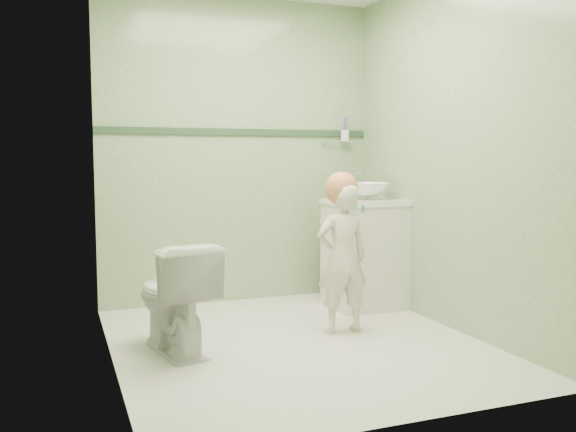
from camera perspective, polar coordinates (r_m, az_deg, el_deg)
name	(u,v)px	position (r m, az deg, el deg)	size (l,w,h in m)	color
ground	(297,343)	(3.90, 0.80, -11.69)	(2.50, 2.50, 0.00)	beige
room_shell	(297,149)	(3.73, 0.83, 6.24)	(2.50, 2.54, 2.40)	#80A172
trim_stripe	(239,132)	(4.90, -4.58, 7.78)	(2.20, 0.02, 0.05)	#2A432C
vanity	(364,255)	(4.77, 7.10, -3.62)	(0.52, 0.50, 0.80)	silver
counter	(365,202)	(4.73, 7.16, 1.29)	(0.54, 0.52, 0.04)	white
basin	(365,191)	(4.72, 7.17, 2.31)	(0.37, 0.37, 0.13)	white
faucet	(354,180)	(4.88, 6.16, 3.36)	(0.03, 0.13, 0.18)	silver
cup_holder	(344,135)	(5.17, 5.22, 7.46)	(0.26, 0.07, 0.21)	silver
toilet	(174,297)	(3.71, -10.54, -7.38)	(0.37, 0.65, 0.66)	white
toddler	(342,258)	(4.04, 5.07, -3.93)	(0.36, 0.24, 0.98)	beige
hair_cap	(341,188)	(4.01, 4.97, 2.56)	(0.22, 0.22, 0.22)	#C6744E
teal_toothbrush	(362,208)	(3.92, 6.85, 0.71)	(0.11, 0.13, 0.08)	#088078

